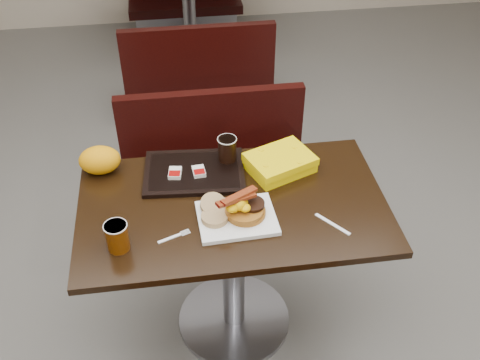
{
  "coord_description": "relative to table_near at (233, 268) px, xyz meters",
  "views": [
    {
      "loc": [
        -0.2,
        -1.61,
        2.21
      ],
      "look_at": [
        0.04,
        0.05,
        0.82
      ],
      "focal_mm": 41.88,
      "sensor_mm": 36.0,
      "label": 1
    }
  ],
  "objects": [
    {
      "name": "pancake_stack",
      "position": [
        0.04,
        -0.08,
        0.41
      ],
      "size": [
        0.19,
        0.19,
        0.03
      ],
      "primitive_type": "cylinder",
      "rotation": [
        0.0,
        0.0,
        -0.34
      ],
      "color": "#954F18",
      "rests_on": "platter"
    },
    {
      "name": "sausage_patty",
      "position": [
        0.07,
        -0.08,
        0.43
      ],
      "size": [
        0.11,
        0.11,
        0.01
      ],
      "primitive_type": "cylinder",
      "rotation": [
        0.0,
        0.0,
        0.32
      ],
      "color": "black",
      "rests_on": "pancake_stack"
    },
    {
      "name": "hashbrown_sleeve_right",
      "position": [
        -0.12,
        0.18,
        0.4
      ],
      "size": [
        0.05,
        0.07,
        0.02
      ],
      "primitive_type": "cube",
      "rotation": [
        0.0,
        0.0,
        0.09
      ],
      "color": "silver",
      "rests_on": "tray"
    },
    {
      "name": "clamshell",
      "position": [
        0.22,
        0.18,
        0.41
      ],
      "size": [
        0.31,
        0.28,
        0.07
      ],
      "primitive_type": "cube",
      "rotation": [
        0.0,
        0.0,
        0.38
      ],
      "color": "yellow",
      "rests_on": "table_near"
    },
    {
      "name": "floor",
      "position": [
        0.0,
        0.0,
        -0.38
      ],
      "size": [
        6.0,
        7.0,
        0.01
      ],
      "primitive_type": "cube",
      "color": "#65635E",
      "rests_on": "ground"
    },
    {
      "name": "paper_bag",
      "position": [
        -0.51,
        0.28,
        0.43
      ],
      "size": [
        0.2,
        0.17,
        0.12
      ],
      "primitive_type": "ellipsoid",
      "rotation": [
        0.0,
        0.0,
        0.31
      ],
      "color": "#FF9E08",
      "rests_on": "table_near"
    },
    {
      "name": "bacon_strips",
      "position": [
        0.0,
        -0.09,
        0.48
      ],
      "size": [
        0.18,
        0.14,
        0.01
      ],
      "primitive_type": null,
      "rotation": [
        0.0,
        0.0,
        0.45
      ],
      "color": "#4F0506",
      "rests_on": "scrambled_eggs"
    },
    {
      "name": "coffee_cup_far",
      "position": [
        0.01,
        0.26,
        0.45
      ],
      "size": [
        0.08,
        0.08,
        0.1
      ],
      "primitive_type": "cylinder",
      "rotation": [
        0.0,
        0.0,
        0.09
      ],
      "color": "black",
      "rests_on": "tray"
    },
    {
      "name": "fork",
      "position": [
        -0.25,
        -0.16,
        0.38
      ],
      "size": [
        0.13,
        0.07,
        0.0
      ],
      "primitive_type": null,
      "rotation": [
        0.0,
        0.0,
        0.37
      ],
      "color": "white",
      "rests_on": "table_near"
    },
    {
      "name": "condiment_ketchup",
      "position": [
        -0.02,
        0.0,
        0.38
      ],
      "size": [
        0.04,
        0.03,
        0.01
      ],
      "primitive_type": "cube",
      "rotation": [
        0.0,
        0.0,
        0.12
      ],
      "color": "#8C0504",
      "rests_on": "table_near"
    },
    {
      "name": "hashbrown_sleeve_left",
      "position": [
        -0.21,
        0.19,
        0.4
      ],
      "size": [
        0.06,
        0.08,
        0.02
      ],
      "primitive_type": "cube",
      "rotation": [
        0.0,
        0.0,
        -0.15
      ],
      "color": "silver",
      "rests_on": "tray"
    },
    {
      "name": "muffin_top",
      "position": [
        -0.08,
        -0.04,
        0.42
      ],
      "size": [
        0.12,
        0.12,
        0.06
      ],
      "primitive_type": "cylinder",
      "rotation": [
        0.38,
        0.0,
        0.23
      ],
      "color": "tan",
      "rests_on": "platter"
    },
    {
      "name": "table_near",
      "position": [
        0.0,
        0.0,
        0.0
      ],
      "size": [
        1.2,
        0.7,
        0.75
      ],
      "primitive_type": null,
      "color": "black",
      "rests_on": "floor"
    },
    {
      "name": "platter",
      "position": [
        0.0,
        -0.09,
        0.38
      ],
      "size": [
        0.3,
        0.24,
        0.02
      ],
      "primitive_type": "cube",
      "rotation": [
        0.0,
        0.0,
        0.04
      ],
      "color": "white",
      "rests_on": "table_near"
    },
    {
      "name": "table_far",
      "position": [
        0.0,
        2.6,
        0.0
      ],
      "size": [
        1.2,
        0.7,
        0.75
      ],
      "primitive_type": null,
      "color": "black",
      "rests_on": "floor"
    },
    {
      "name": "bench_near_n",
      "position": [
        0.0,
        0.7,
        -0.02
      ],
      "size": [
        1.0,
        0.46,
        0.72
      ],
      "primitive_type": null,
      "color": "black",
      "rests_on": "floor"
    },
    {
      "name": "muffin_bottom",
      "position": [
        -0.08,
        -0.1,
        0.4
      ],
      "size": [
        0.11,
        0.11,
        0.02
      ],
      "primitive_type": "cylinder",
      "rotation": [
        0.0,
        0.0,
        -0.05
      ],
      "color": "tan",
      "rests_on": "platter"
    },
    {
      "name": "tray",
      "position": [
        -0.13,
        0.2,
        0.38
      ],
      "size": [
        0.43,
        0.32,
        0.02
      ],
      "primitive_type": "cube",
      "rotation": [
        0.0,
        0.0,
        -0.08
      ],
      "color": "black",
      "rests_on": "table_near"
    },
    {
      "name": "knife",
      "position": [
        0.35,
        -0.17,
        0.38
      ],
      "size": [
        0.11,
        0.13,
        0.0
      ],
      "primitive_type": "cube",
      "rotation": [
        0.0,
        0.0,
        -0.91
      ],
      "color": "white",
      "rests_on": "table_near"
    },
    {
      "name": "condiment_syrup",
      "position": [
        0.02,
        -0.04,
        0.38
      ],
      "size": [
        0.04,
        0.03,
        0.01
      ],
      "primitive_type": "cube",
      "rotation": [
        0.0,
        0.0,
        0.04
      ],
      "color": "#C44408",
      "rests_on": "table_near"
    },
    {
      "name": "coffee_cup_near",
      "position": [
        -0.43,
        -0.18,
        0.43
      ],
      "size": [
        0.08,
        0.08,
        0.11
      ],
      "primitive_type": "cylinder",
      "rotation": [
        0.0,
        0.0,
        -0.0
      ],
      "color": "#863B04",
      "rests_on": "table_near"
    },
    {
      "name": "scrambled_eggs",
      "position": [
        0.01,
        -0.1,
        0.45
      ],
      "size": [
        0.12,
        0.11,
        0.05
      ],
      "primitive_type": "ellipsoid",
      "rotation": [
        0.0,
        0.0,
        -0.32
      ],
      "color": "#FFC105",
      "rests_on": "pancake_stack"
    },
    {
      "name": "bench_far_s",
      "position": [
        0.0,
        1.9,
        -0.02
      ],
      "size": [
        1.0,
        0.46,
        0.72
      ],
      "primitive_type": null,
      "color": "black",
      "rests_on": "floor"
    }
  ]
}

